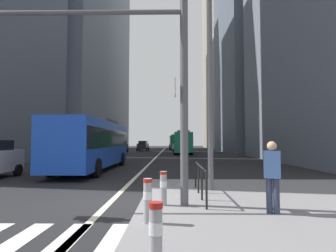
{
  "coord_description": "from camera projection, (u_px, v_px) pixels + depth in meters",
  "views": [
    {
      "loc": [
        1.93,
        -8.83,
        1.9
      ],
      "look_at": [
        1.18,
        38.01,
        4.43
      ],
      "focal_mm": 29.76,
      "sensor_mm": 36.0,
      "label": 1
    }
  ],
  "objects": [
    {
      "name": "pedestrian_waiting",
      "position": [
        272.0,
        173.0,
        6.75
      ],
      "size": [
        0.44,
        0.37,
        1.74
      ],
      "color": "#2D334C",
      "rests_on": "median_island"
    },
    {
      "name": "crosswalk_stripes",
      "position": [
        2.0,
        252.0,
        4.76
      ],
      "size": [
        5.85,
        3.2,
        0.01
      ],
      "color": "silver",
      "rests_on": "ground"
    },
    {
      "name": "ground_plane",
      "position": [
        154.0,
        159.0,
        28.71
      ],
      "size": [
        160.0,
        160.0,
        0.0
      ],
      "primitive_type": "plane",
      "color": "black"
    },
    {
      "name": "car_oncoming_far",
      "position": [
        121.0,
        147.0,
        46.16
      ],
      "size": [
        2.13,
        4.18,
        1.94
      ],
      "color": "black",
      "rests_on": "ground"
    },
    {
      "name": "lane_centre_line",
      "position": [
        159.0,
        155.0,
        38.69
      ],
      "size": [
        0.2,
        80.0,
        0.01
      ],
      "primitive_type": "cube",
      "color": "beige",
      "rests_on": "ground"
    },
    {
      "name": "bollard_front",
      "position": [
        156.0,
        233.0,
        3.76
      ],
      "size": [
        0.2,
        0.2,
        0.92
      ],
      "color": "#99999E",
      "rests_on": "median_island"
    },
    {
      "name": "median_island",
      "position": [
        302.0,
        207.0,
        7.66
      ],
      "size": [
        9.0,
        10.0,
        0.15
      ],
      "primitive_type": "cube",
      "color": "gray",
      "rests_on": "ground"
    },
    {
      "name": "city_bus_red_receding",
      "position": [
        183.0,
        141.0,
        42.39
      ],
      "size": [
        2.86,
        11.68,
        3.4
      ],
      "color": "#198456",
      "rests_on": "ground"
    },
    {
      "name": "bollard_left",
      "position": [
        148.0,
        198.0,
        5.95
      ],
      "size": [
        0.2,
        0.2,
        0.94
      ],
      "color": "#99999E",
      "rests_on": "median_island"
    },
    {
      "name": "car_oncoming_mid",
      "position": [
        143.0,
        146.0,
        54.11
      ],
      "size": [
        2.19,
        4.22,
        1.94
      ],
      "color": "#232838",
      "rests_on": "ground"
    },
    {
      "name": "office_tower_left_mid",
      "position": [
        63.0,
        26.0,
        45.71
      ],
      "size": [
        12.16,
        17.42,
        41.77
      ],
      "primitive_type": "cube",
      "color": "slate",
      "rests_on": "ground"
    },
    {
      "name": "city_bus_blue_oncoming",
      "position": [
        94.0,
        142.0,
        18.21
      ],
      "size": [
        2.72,
        11.31,
        3.4
      ],
      "color": "blue",
      "rests_on": "ground"
    },
    {
      "name": "office_tower_right_mid",
      "position": [
        257.0,
        63.0,
        49.2
      ],
      "size": [
        12.38,
        19.09,
        31.51
      ],
      "primitive_type": "cube",
      "color": "slate",
      "rests_on": "ground"
    },
    {
      "name": "car_receding_far",
      "position": [
        182.0,
        146.0,
        54.88
      ],
      "size": [
        2.1,
        4.24,
        1.94
      ],
      "color": "#B2A899",
      "rests_on": "ground"
    },
    {
      "name": "office_tower_left_far",
      "position": [
        101.0,
        52.0,
        69.78
      ],
      "size": [
        10.57,
        23.44,
        48.54
      ],
      "primitive_type": "cube",
      "color": "slate",
      "rests_on": "ground"
    },
    {
      "name": "pedestrian_railing",
      "position": [
        200.0,
        174.0,
        8.83
      ],
      "size": [
        0.06,
        3.43,
        0.98
      ],
      "color": "black",
      "rests_on": "median_island"
    },
    {
      "name": "car_receding_near",
      "position": [
        177.0,
        146.0,
        53.62
      ],
      "size": [
        2.06,
        4.29,
        1.94
      ],
      "color": "silver",
      "rests_on": "ground"
    },
    {
      "name": "street_lamp_post",
      "position": [
        210.0,
        49.0,
        10.23
      ],
      "size": [
        5.5,
        0.32,
        8.0
      ],
      "color": "#56565B",
      "rests_on": "median_island"
    },
    {
      "name": "traffic_signal_gantry",
      "position": [
        97.0,
        60.0,
        7.82
      ],
      "size": [
        7.18,
        0.65,
        6.0
      ],
      "color": "#515156",
      "rests_on": "median_island"
    },
    {
      "name": "office_tower_right_far",
      "position": [
        229.0,
        44.0,
        74.18
      ],
      "size": [
        11.42,
        24.78,
        55.59
      ],
      "primitive_type": "cube",
      "color": "gray",
      "rests_on": "ground"
    },
    {
      "name": "bollard_right",
      "position": [
        163.0,
        186.0,
        7.6
      ],
      "size": [
        0.2,
        0.2,
        0.92
      ],
      "color": "#99999E",
      "rests_on": "median_island"
    },
    {
      "name": "city_bus_red_distant",
      "position": [
        175.0,
        141.0,
        65.24
      ],
      "size": [
        2.93,
        10.69,
        3.4
      ],
      "color": "#198456",
      "rests_on": "ground"
    }
  ]
}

